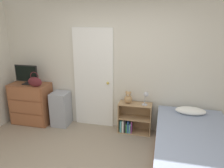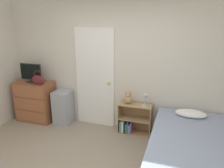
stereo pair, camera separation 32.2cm
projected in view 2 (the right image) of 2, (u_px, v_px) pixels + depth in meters
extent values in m
cube|color=beige|center=(119.00, 67.00, 4.24)|extent=(10.00, 0.06, 2.55)
cube|color=white|center=(95.00, 78.00, 4.42)|extent=(0.81, 0.04, 2.01)
sphere|color=gold|center=(109.00, 83.00, 4.31)|extent=(0.06, 0.06, 0.06)
cube|color=brown|center=(36.00, 101.00, 4.79)|extent=(0.81, 0.44, 0.87)
cube|color=#9D5B39|center=(30.00, 117.00, 4.67)|extent=(0.75, 0.01, 0.25)
cube|color=#9D5B39|center=(29.00, 105.00, 4.59)|extent=(0.75, 0.01, 0.25)
cube|color=#9D5B39|center=(27.00, 92.00, 4.51)|extent=(0.75, 0.01, 0.25)
cube|color=black|center=(32.00, 82.00, 4.66)|extent=(0.17, 0.16, 0.01)
cylinder|color=black|center=(32.00, 80.00, 4.65)|extent=(0.04, 0.04, 0.04)
cube|color=black|center=(31.00, 72.00, 4.60)|extent=(0.50, 0.02, 0.34)
cube|color=black|center=(30.00, 72.00, 4.58)|extent=(0.46, 0.01, 0.31)
ellipsoid|color=#591E23|center=(38.00, 80.00, 4.44)|extent=(0.31, 0.10, 0.20)
torus|color=#591E23|center=(38.00, 75.00, 4.41)|extent=(0.18, 0.01, 0.18)
cube|color=#999EA8|center=(63.00, 107.00, 4.65)|extent=(0.34, 0.36, 0.72)
cube|color=tan|center=(120.00, 117.00, 4.34)|extent=(0.02, 0.28, 0.61)
cube|color=tan|center=(151.00, 121.00, 4.15)|extent=(0.02, 0.28, 0.61)
cube|color=tan|center=(134.00, 132.00, 4.33)|extent=(0.60, 0.28, 0.02)
cube|color=tan|center=(135.00, 119.00, 4.24)|extent=(0.60, 0.28, 0.02)
cube|color=tan|center=(135.00, 105.00, 4.16)|extent=(0.60, 0.28, 0.02)
cube|color=tan|center=(136.00, 116.00, 4.37)|extent=(0.64, 0.01, 0.61)
cube|color=teal|center=(122.00, 125.00, 4.36)|extent=(0.03, 0.22, 0.24)
cube|color=white|center=(123.00, 126.00, 4.33)|extent=(0.04, 0.19, 0.24)
cube|color=black|center=(125.00, 126.00, 4.30)|extent=(0.03, 0.17, 0.26)
cube|color=#338C4C|center=(127.00, 127.00, 4.32)|extent=(0.02, 0.20, 0.18)
cube|color=#3359B2|center=(128.00, 127.00, 4.28)|extent=(0.02, 0.15, 0.24)
cube|color=teal|center=(130.00, 127.00, 4.31)|extent=(0.03, 0.22, 0.19)
cube|color=#8C3F8C|center=(132.00, 127.00, 4.26)|extent=(0.02, 0.16, 0.24)
sphere|color=tan|center=(128.00, 100.00, 4.17)|extent=(0.16, 0.16, 0.16)
sphere|color=tan|center=(128.00, 95.00, 4.14)|extent=(0.10, 0.10, 0.10)
sphere|color=silver|center=(128.00, 96.00, 4.11)|extent=(0.03, 0.03, 0.03)
sphere|color=tan|center=(127.00, 93.00, 4.14)|extent=(0.04, 0.04, 0.04)
sphere|color=tan|center=(130.00, 93.00, 4.12)|extent=(0.04, 0.04, 0.04)
cylinder|color=#B2B2B7|center=(144.00, 106.00, 4.08)|extent=(0.11, 0.11, 0.01)
cylinder|color=#B2B2B7|center=(145.00, 101.00, 4.05)|extent=(0.01, 0.01, 0.18)
sphere|color=#B2B2B7|center=(146.00, 95.00, 3.99)|extent=(0.10, 0.10, 0.10)
cube|color=brown|center=(188.00, 166.00, 3.27)|extent=(1.15, 1.93, 0.12)
cube|color=#8C99B2|center=(190.00, 150.00, 3.18)|extent=(1.12, 1.87, 0.45)
ellipsoid|color=white|center=(191.00, 114.00, 3.73)|extent=(0.52, 0.28, 0.12)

